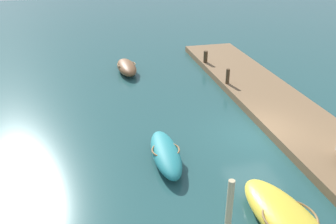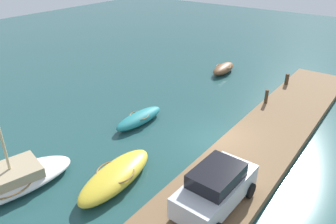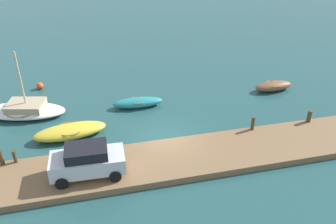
# 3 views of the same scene
# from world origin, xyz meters

# --- Properties ---
(ground_plane) EXTENTS (84.00, 84.00, 0.00)m
(ground_plane) POSITION_xyz_m (0.00, 0.00, 0.00)
(ground_plane) COLOR #234C4C
(dock_platform) EXTENTS (27.41, 3.73, 0.40)m
(dock_platform) POSITION_xyz_m (0.00, -2.26, 0.20)
(dock_platform) COLOR brown
(dock_platform) RESTS_ON ground_plane
(dinghy_brown) EXTENTS (3.16, 1.32, 0.75)m
(dinghy_brown) POSITION_xyz_m (9.93, 4.76, 0.38)
(dinghy_brown) COLOR brown
(dinghy_brown) RESTS_ON ground_plane
(rowboat_teal) EXTENTS (3.67, 1.23, 0.70)m
(rowboat_teal) POSITION_xyz_m (-0.97, 4.65, 0.36)
(rowboat_teal) COLOR teal
(rowboat_teal) RESTS_ON ground_plane
(motorboat_yellow) EXTENTS (4.71, 2.15, 0.80)m
(motorboat_yellow) POSITION_xyz_m (-5.78, 1.84, 0.41)
(motorboat_yellow) COLOR gold
(motorboat_yellow) RESTS_ON ground_plane
(sailboat_white) EXTENTS (6.32, 3.73, 4.73)m
(sailboat_white) POSITION_xyz_m (-8.95, 5.36, 0.42)
(sailboat_white) COLOR white
(sailboat_white) RESTS_ON ground_plane
(mooring_post_mid_east) EXTENTS (0.22, 0.22, 0.90)m
(mooring_post_mid_east) POSITION_xyz_m (5.58, -0.65, 0.86)
(mooring_post_mid_east) COLOR #47331E
(mooring_post_mid_east) RESTS_ON dock_platform
(mooring_post_east) EXTENTS (0.28, 0.28, 0.80)m
(mooring_post_east) POSITION_xyz_m (9.60, -0.65, 0.80)
(mooring_post_east) COLOR #47331E
(mooring_post_east) RESTS_ON dock_platform
(parked_car) EXTENTS (3.92, 2.04, 1.78)m
(parked_car) POSITION_xyz_m (-4.78, -2.64, 1.32)
(parked_car) COLOR silver
(parked_car) RESTS_ON dock_platform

